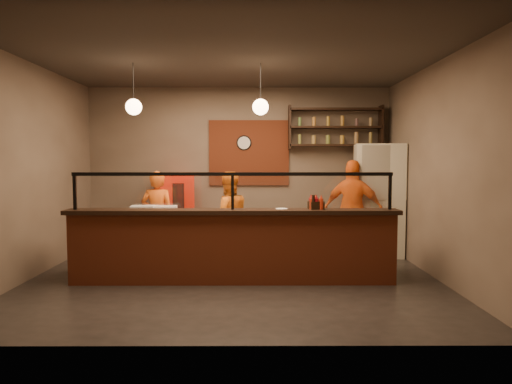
{
  "coord_description": "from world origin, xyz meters",
  "views": [
    {
      "loc": [
        0.31,
        -6.7,
        1.75
      ],
      "look_at": [
        0.33,
        0.3,
        1.27
      ],
      "focal_mm": 32.0,
      "sensor_mm": 36.0,
      "label": 1
    }
  ],
  "objects_px": {
    "cook_right": "(353,210)",
    "condiment_caddy": "(316,205)",
    "wall_clock": "(244,143)",
    "cook_left": "(158,217)",
    "red_cooler": "(175,212)",
    "cook_mid": "(228,218)",
    "pepper_mill": "(313,202)",
    "fridge": "(378,200)",
    "pizza_dough": "(284,216)"
  },
  "relations": [
    {
      "from": "cook_right",
      "to": "red_cooler",
      "type": "relative_size",
      "value": 1.18
    },
    {
      "from": "fridge",
      "to": "pepper_mill",
      "type": "xyz_separation_m",
      "value": [
        -1.46,
        -2.01,
        0.14
      ]
    },
    {
      "from": "cook_right",
      "to": "pizza_dough",
      "type": "height_order",
      "value": "cook_right"
    },
    {
      "from": "wall_clock",
      "to": "pizza_dough",
      "type": "height_order",
      "value": "wall_clock"
    },
    {
      "from": "cook_right",
      "to": "red_cooler",
      "type": "distance_m",
      "value": 3.4
    },
    {
      "from": "cook_left",
      "to": "condiment_caddy",
      "type": "height_order",
      "value": "cook_left"
    },
    {
      "from": "cook_left",
      "to": "fridge",
      "type": "height_order",
      "value": "fridge"
    },
    {
      "from": "cook_left",
      "to": "red_cooler",
      "type": "relative_size",
      "value": 1.06
    },
    {
      "from": "wall_clock",
      "to": "condiment_caddy",
      "type": "xyz_separation_m",
      "value": [
        1.08,
        -2.71,
        -0.98
      ]
    },
    {
      "from": "condiment_caddy",
      "to": "pizza_dough",
      "type": "bearing_deg",
      "value": 130.25
    },
    {
      "from": "cook_left",
      "to": "pizza_dough",
      "type": "xyz_separation_m",
      "value": [
        2.13,
        -0.85,
        0.12
      ]
    },
    {
      "from": "wall_clock",
      "to": "cook_right",
      "type": "distance_m",
      "value": 2.58
    },
    {
      "from": "fridge",
      "to": "cook_mid",
      "type": "bearing_deg",
      "value": -156.48
    },
    {
      "from": "cook_left",
      "to": "cook_mid",
      "type": "height_order",
      "value": "cook_left"
    },
    {
      "from": "fridge",
      "to": "condiment_caddy",
      "type": "bearing_deg",
      "value": -118.34
    },
    {
      "from": "pizza_dough",
      "to": "cook_right",
      "type": "bearing_deg",
      "value": 39.07
    },
    {
      "from": "pizza_dough",
      "to": "cook_left",
      "type": "bearing_deg",
      "value": 158.11
    },
    {
      "from": "cook_mid",
      "to": "cook_right",
      "type": "bearing_deg",
      "value": 172.04
    },
    {
      "from": "cook_left",
      "to": "cook_right",
      "type": "relative_size",
      "value": 0.89
    },
    {
      "from": "fridge",
      "to": "pizza_dough",
      "type": "xyz_separation_m",
      "value": [
        -1.83,
        -1.45,
        -0.12
      ]
    },
    {
      "from": "cook_left",
      "to": "pizza_dough",
      "type": "height_order",
      "value": "cook_left"
    },
    {
      "from": "cook_mid",
      "to": "cook_right",
      "type": "height_order",
      "value": "cook_right"
    },
    {
      "from": "cook_right",
      "to": "pepper_mill",
      "type": "height_order",
      "value": "cook_right"
    },
    {
      "from": "wall_clock",
      "to": "cook_mid",
      "type": "distance_m",
      "value": 2.04
    },
    {
      "from": "cook_left",
      "to": "condiment_caddy",
      "type": "distance_m",
      "value": 2.9
    },
    {
      "from": "cook_right",
      "to": "cook_left",
      "type": "bearing_deg",
      "value": 24.22
    },
    {
      "from": "cook_mid",
      "to": "pepper_mill",
      "type": "distance_m",
      "value": 1.82
    },
    {
      "from": "cook_mid",
      "to": "cook_right",
      "type": "xyz_separation_m",
      "value": [
        2.19,
        0.37,
        0.1
      ]
    },
    {
      "from": "wall_clock",
      "to": "red_cooler",
      "type": "distance_m",
      "value": 1.93
    },
    {
      "from": "pizza_dough",
      "to": "pepper_mill",
      "type": "bearing_deg",
      "value": -56.69
    },
    {
      "from": "wall_clock",
      "to": "red_cooler",
      "type": "xyz_separation_m",
      "value": [
        -1.34,
        -0.31,
        -1.36
      ]
    },
    {
      "from": "pizza_dough",
      "to": "wall_clock",
      "type": "bearing_deg",
      "value": 106.73
    },
    {
      "from": "pizza_dough",
      "to": "condiment_caddy",
      "type": "xyz_separation_m",
      "value": [
        0.42,
        -0.49,
        0.21
      ]
    },
    {
      "from": "pizza_dough",
      "to": "condiment_caddy",
      "type": "relative_size",
      "value": 2.24
    },
    {
      "from": "condiment_caddy",
      "to": "fridge",
      "type": "bearing_deg",
      "value": 53.93
    },
    {
      "from": "cook_left",
      "to": "cook_mid",
      "type": "bearing_deg",
      "value": 175.2
    },
    {
      "from": "pepper_mill",
      "to": "fridge",
      "type": "bearing_deg",
      "value": 53.98
    },
    {
      "from": "cook_right",
      "to": "pepper_mill",
      "type": "xyz_separation_m",
      "value": [
        -0.91,
        -1.61,
        0.28
      ]
    },
    {
      "from": "wall_clock",
      "to": "cook_left",
      "type": "bearing_deg",
      "value": -137.03
    },
    {
      "from": "cook_left",
      "to": "cook_mid",
      "type": "xyz_separation_m",
      "value": [
        1.22,
        -0.18,
        -0.0
      ]
    },
    {
      "from": "cook_right",
      "to": "wall_clock",
      "type": "bearing_deg",
      "value": -9.96
    },
    {
      "from": "cook_right",
      "to": "condiment_caddy",
      "type": "height_order",
      "value": "cook_right"
    },
    {
      "from": "cook_left",
      "to": "cook_right",
      "type": "bearing_deg",
      "value": -173.3
    },
    {
      "from": "fridge",
      "to": "condiment_caddy",
      "type": "xyz_separation_m",
      "value": [
        -1.42,
        -1.94,
        0.09
      ]
    },
    {
      "from": "fridge",
      "to": "cook_right",
      "type": "bearing_deg",
      "value": -135.78
    },
    {
      "from": "cook_left",
      "to": "wall_clock",
      "type": "bearing_deg",
      "value": -133.48
    },
    {
      "from": "wall_clock",
      "to": "condiment_caddy",
      "type": "bearing_deg",
      "value": -68.19
    },
    {
      "from": "wall_clock",
      "to": "pizza_dough",
      "type": "xyz_separation_m",
      "value": [
        0.67,
        -2.22,
        -1.19
      ]
    },
    {
      "from": "fridge",
      "to": "pepper_mill",
      "type": "relative_size",
      "value": 9.98
    },
    {
      "from": "red_cooler",
      "to": "pepper_mill",
      "type": "distance_m",
      "value": 3.45
    }
  ]
}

